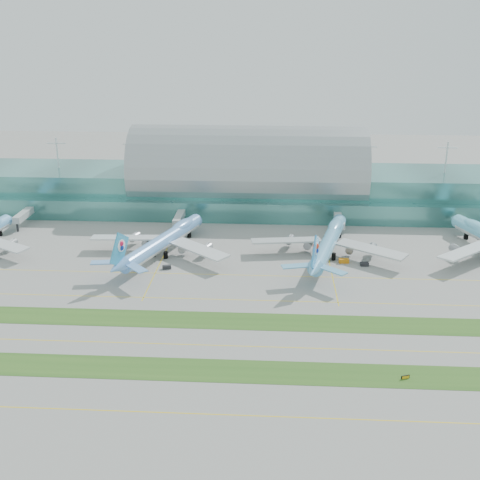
# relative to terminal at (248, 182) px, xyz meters

# --- Properties ---
(ground) EXTENTS (700.00, 700.00, 0.00)m
(ground) POSITION_rel_terminal_xyz_m (-0.01, -128.79, -14.23)
(ground) COLOR gray
(ground) RESTS_ON ground
(terminal) EXTENTS (340.00, 69.10, 36.00)m
(terminal) POSITION_rel_terminal_xyz_m (0.00, 0.00, 0.00)
(terminal) COLOR #3D7A75
(terminal) RESTS_ON ground
(grass_strip_near) EXTENTS (420.00, 12.00, 0.08)m
(grass_strip_near) POSITION_rel_terminal_xyz_m (-0.01, -156.79, -14.19)
(grass_strip_near) COLOR #2D591E
(grass_strip_near) RESTS_ON ground
(grass_strip_far) EXTENTS (420.00, 12.00, 0.08)m
(grass_strip_far) POSITION_rel_terminal_xyz_m (-0.01, -126.79, -14.19)
(grass_strip_far) COLOR #2D591E
(grass_strip_far) RESTS_ON ground
(taxiline_a) EXTENTS (420.00, 0.35, 0.01)m
(taxiline_a) POSITION_rel_terminal_xyz_m (-0.01, -176.79, -14.22)
(taxiline_a) COLOR yellow
(taxiline_a) RESTS_ON ground
(taxiline_b) EXTENTS (420.00, 0.35, 0.01)m
(taxiline_b) POSITION_rel_terminal_xyz_m (-0.01, -142.79, -14.22)
(taxiline_b) COLOR yellow
(taxiline_b) RESTS_ON ground
(taxiline_c) EXTENTS (420.00, 0.35, 0.01)m
(taxiline_c) POSITION_rel_terminal_xyz_m (-0.01, -110.79, -14.22)
(taxiline_c) COLOR yellow
(taxiline_c) RESTS_ON ground
(taxiline_d) EXTENTS (420.00, 0.35, 0.01)m
(taxiline_d) POSITION_rel_terminal_xyz_m (-0.01, -88.79, -14.22)
(taxiline_d) COLOR yellow
(taxiline_d) RESTS_ON ground
(airliner_b) EXTENTS (61.29, 71.33, 20.31)m
(airliner_b) POSITION_rel_terminal_xyz_m (-32.33, -68.09, -7.96)
(airliner_b) COLOR #6AA4EA
(airliner_b) RESTS_ON ground
(airliner_c) EXTENTS (63.52, 73.31, 20.44)m
(airliner_c) POSITION_rel_terminal_xyz_m (36.72, -65.92, -7.92)
(airliner_c) COLOR #64B0DD
(airliner_c) RESTS_ON ground
(gse_c) EXTENTS (3.79, 2.32, 1.47)m
(gse_c) POSITION_rel_terminal_xyz_m (-40.50, -75.43, -13.49)
(gse_c) COLOR black
(gse_c) RESTS_ON ground
(gse_d) EXTENTS (3.70, 2.50, 1.49)m
(gse_d) POSITION_rel_terminal_xyz_m (-28.64, -84.32, -13.48)
(gse_d) COLOR black
(gse_d) RESTS_ON ground
(gse_e) EXTENTS (4.10, 2.11, 1.71)m
(gse_e) POSITION_rel_terminal_xyz_m (42.46, -73.81, -13.37)
(gse_e) COLOR orange
(gse_e) RESTS_ON ground
(gse_f) EXTENTS (3.41, 2.13, 1.51)m
(gse_f) POSITION_rel_terminal_xyz_m (50.39, -76.68, -13.47)
(gse_f) COLOR black
(gse_f) RESTS_ON ground
(taxiway_sign_east) EXTENTS (2.47, 1.07, 1.07)m
(taxiway_sign_east) POSITION_rel_terminal_xyz_m (50.62, -157.86, -13.70)
(taxiway_sign_east) COLOR black
(taxiway_sign_east) RESTS_ON ground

